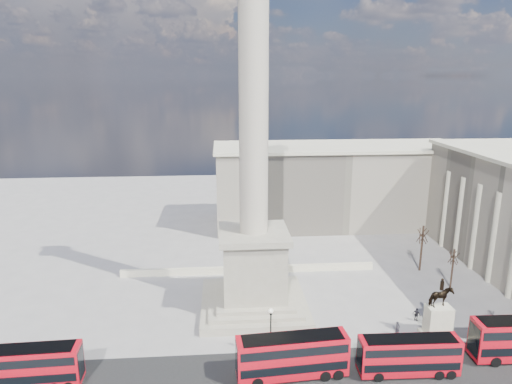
{
  "coord_description": "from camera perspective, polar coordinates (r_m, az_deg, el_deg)",
  "views": [
    {
      "loc": [
        -3.99,
        -50.76,
        30.28
      ],
      "look_at": [
        0.17,
        3.37,
        16.44
      ],
      "focal_mm": 32.0,
      "sensor_mm": 36.0,
      "label": 1
    }
  ],
  "objects": [
    {
      "name": "balustrade_wall",
      "position": [
        73.19,
        -0.91,
        -9.66
      ],
      "size": [
        40.0,
        0.6,
        1.1
      ],
      "primitive_type": "cube",
      "color": "beige",
      "rests_on": "ground"
    },
    {
      "name": "nelsons_column",
      "position": [
        58.54,
        -0.29,
        -2.95
      ],
      "size": [
        14.0,
        14.0,
        49.85
      ],
      "color": "#A8A28C",
      "rests_on": "ground"
    },
    {
      "name": "asphalt_road",
      "position": [
        51.57,
        7.0,
        -21.77
      ],
      "size": [
        120.0,
        9.0,
        0.01
      ],
      "primitive_type": "cube",
      "color": "#272727",
      "rests_on": "ground"
    },
    {
      "name": "bare_tree_mid",
      "position": [
        72.6,
        23.49,
        -7.34
      ],
      "size": [
        1.67,
        1.67,
        6.32
      ],
      "rotation": [
        0.0,
        0.0,
        0.21
      ],
      "color": "#332319",
      "rests_on": "ground"
    },
    {
      "name": "ground",
      "position": [
        59.24,
        0.09,
        -16.43
      ],
      "size": [
        180.0,
        180.0,
        0.0
      ],
      "primitive_type": "plane",
      "color": "#9D9A95",
      "rests_on": "ground"
    },
    {
      "name": "red_bus_a",
      "position": [
        53.53,
        -26.86,
        -18.92
      ],
      "size": [
        10.9,
        2.91,
        4.39
      ],
      "rotation": [
        0.0,
        0.0,
        0.04
      ],
      "color": "red",
      "rests_on": "ground"
    },
    {
      "name": "pedestrian_walking",
      "position": [
        59.5,
        17.26,
        -16.0
      ],
      "size": [
        0.75,
        0.6,
        1.79
      ],
      "primitive_type": "imported",
      "rotation": [
        0.0,
        0.0,
        0.29
      ],
      "color": "#252329",
      "rests_on": "ground"
    },
    {
      "name": "pedestrian_crossing",
      "position": [
        63.34,
        19.44,
        -14.24
      ],
      "size": [
        0.96,
        1.08,
        1.75
      ],
      "primitive_type": "imported",
      "rotation": [
        0.0,
        0.0,
        2.22
      ],
      "color": "#252329",
      "rests_on": "ground"
    },
    {
      "name": "bare_tree_far",
      "position": [
        76.63,
        20.14,
        -4.92
      ],
      "size": [
        1.93,
        1.93,
        7.87
      ],
      "rotation": [
        0.0,
        0.0,
        -0.34
      ],
      "color": "#332319",
      "rests_on": "ground"
    },
    {
      "name": "victorian_lamp",
      "position": [
        51.9,
        1.85,
        -16.75
      ],
      "size": [
        0.51,
        0.51,
        5.97
      ],
      "rotation": [
        0.0,
        0.0,
        -0.12
      ],
      "color": "black",
      "rests_on": "ground"
    },
    {
      "name": "red_bus_b",
      "position": [
        49.8,
        4.63,
        -19.74
      ],
      "size": [
        11.63,
        3.52,
        4.65
      ],
      "rotation": [
        0.0,
        0.0,
        0.08
      ],
      "color": "red",
      "rests_on": "ground"
    },
    {
      "name": "equestrian_statue",
      "position": [
        59.98,
        21.85,
        -14.3
      ],
      "size": [
        3.58,
        2.68,
        7.56
      ],
      "color": "beige",
      "rests_on": "ground"
    },
    {
      "name": "red_bus_c",
      "position": [
        52.63,
        18.63,
        -18.78
      ],
      "size": [
        10.4,
        2.68,
        4.2
      ],
      "rotation": [
        0.0,
        0.0,
        -0.02
      ],
      "color": "red",
      "rests_on": "ground"
    },
    {
      "name": "building_northeast",
      "position": [
        96.41,
        10.13,
        0.92
      ],
      "size": [
        51.0,
        17.0,
        16.6
      ],
      "color": "beige",
      "rests_on": "ground"
    }
  ]
}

